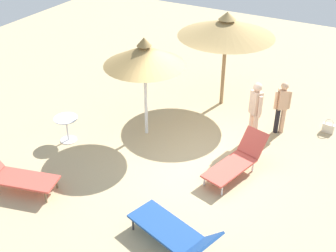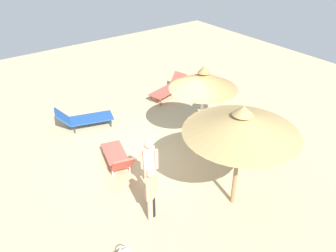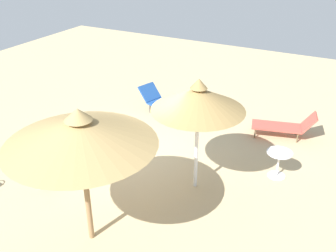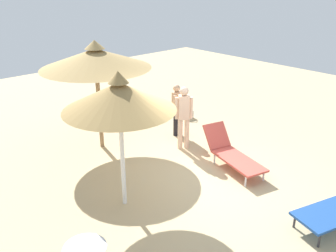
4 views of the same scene
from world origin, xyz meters
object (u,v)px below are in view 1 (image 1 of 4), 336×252
object	(u,v)px
parasol_umbrella_back	(144,55)
person_standing_near_right	(282,105)
parasol_umbrella_far_right	(227,28)
side_table_round	(67,125)
person_standing_front	(255,109)
handbag	(328,128)
lounge_chair_near_left	(237,160)
lounge_chair_edge	(175,232)
lounge_chair_far_left	(15,176)

from	to	relation	value
parasol_umbrella_back	person_standing_near_right	distance (m)	3.93
parasol_umbrella_far_right	person_standing_near_right	bearing A→B (deg)	158.84
side_table_round	parasol_umbrella_back	bearing A→B (deg)	-140.83
parasol_umbrella_back	side_table_round	xyz separation A→B (m)	(1.65, 1.35, -1.82)
parasol_umbrella_back	parasol_umbrella_far_right	distance (m)	2.84
person_standing_front	handbag	world-z (taller)	person_standing_front
lounge_chair_near_left	person_standing_front	size ratio (longest dim) A/B	1.13
parasol_umbrella_back	parasol_umbrella_far_right	xyz separation A→B (m)	(-1.13, -2.60, 0.13)
parasol_umbrella_back	handbag	distance (m)	5.48
person_standing_front	lounge_chair_near_left	bearing A→B (deg)	95.31
lounge_chair_edge	handbag	xyz separation A→B (m)	(-1.75, -5.76, -0.24)
person_standing_front	lounge_chair_edge	bearing A→B (deg)	89.37
parasol_umbrella_back	side_table_round	distance (m)	2.80
lounge_chair_edge	side_table_round	xyz separation A→B (m)	(4.29, -1.94, 0.09)
person_standing_near_right	parasol_umbrella_back	bearing A→B (deg)	29.58
lounge_chair_near_left	handbag	world-z (taller)	lounge_chair_near_left
handbag	lounge_chair_far_left	bearing A→B (deg)	46.25
parasol_umbrella_back	lounge_chair_near_left	size ratio (longest dim) A/B	1.41
lounge_chair_edge	person_standing_near_right	world-z (taller)	person_standing_near_right
handbag	side_table_round	distance (m)	7.16
lounge_chair_edge	person_standing_near_right	distance (m)	5.14
lounge_chair_edge	side_table_round	distance (m)	4.71
parasol_umbrella_back	lounge_chair_edge	xyz separation A→B (m)	(-2.64, 3.29, -1.91)
person_standing_front	parasol_umbrella_back	bearing A→B (deg)	20.67
lounge_chair_far_left	person_standing_front	xyz separation A→B (m)	(-4.02, -4.52, 0.61)
handbag	side_table_round	size ratio (longest dim) A/B	0.59
lounge_chair_edge	lounge_chair_near_left	xyz separation A→B (m)	(-0.19, -2.79, -0.01)
lounge_chair_far_left	side_table_round	distance (m)	2.18
parasol_umbrella_back	lounge_chair_near_left	xyz separation A→B (m)	(-2.83, 0.50, -1.92)
parasol_umbrella_back	person_standing_front	distance (m)	3.15
lounge_chair_edge	side_table_round	size ratio (longest dim) A/B	2.97
person_standing_front	person_standing_near_right	xyz separation A→B (m)	(-0.49, -0.79, -0.14)
lounge_chair_far_left	person_standing_near_right	xyz separation A→B (m)	(-4.51, -5.31, 0.46)
parasol_umbrella_far_right	person_standing_front	xyz separation A→B (m)	(-1.56, 1.58, -1.43)
lounge_chair_near_left	side_table_round	xyz separation A→B (m)	(4.48, 0.85, 0.11)
parasol_umbrella_far_right	lounge_chair_edge	distance (m)	6.41
person_standing_front	handbag	xyz separation A→B (m)	(-1.70, -1.46, -0.85)
lounge_chair_near_left	person_standing_front	xyz separation A→B (m)	(0.14, -1.51, 0.62)
lounge_chair_far_left	side_table_round	bearing A→B (deg)	-81.52
lounge_chair_far_left	handbag	bearing A→B (deg)	-133.75
parasol_umbrella_far_right	person_standing_near_right	xyz separation A→B (m)	(-2.05, 0.79, -1.57)
lounge_chair_edge	person_standing_front	xyz separation A→B (m)	(-0.05, -4.30, 0.61)
person_standing_near_right	lounge_chair_edge	bearing A→B (deg)	83.95
person_standing_near_right	handbag	world-z (taller)	person_standing_near_right
person_standing_near_right	lounge_chair_near_left	bearing A→B (deg)	81.31
lounge_chair_near_left	person_standing_front	distance (m)	1.64
lounge_chair_edge	lounge_chair_far_left	world-z (taller)	lounge_chair_far_left
lounge_chair_edge	handbag	world-z (taller)	lounge_chair_edge
lounge_chair_near_left	lounge_chair_far_left	xyz separation A→B (m)	(4.16, 3.01, 0.01)
parasol_umbrella_back	lounge_chair_edge	distance (m)	4.63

